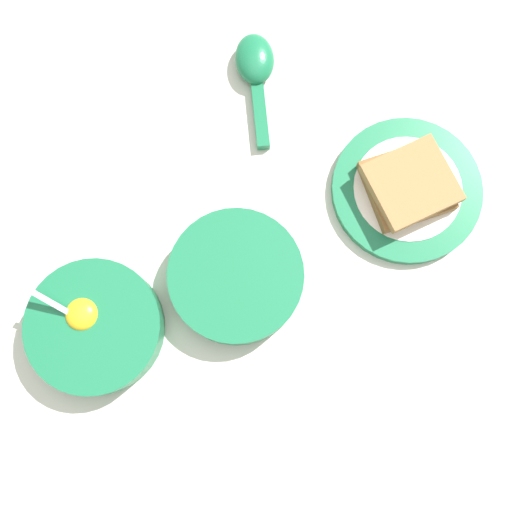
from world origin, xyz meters
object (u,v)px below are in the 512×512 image
Objects in this scene: congee_bowl at (236,277)px; soup_spoon at (255,68)px; egg_bowl at (95,327)px; toast_plate at (407,190)px; toast_sandwich at (409,185)px.

soup_spoon is at bearing -92.86° from congee_bowl.
egg_bowl is at bearing 21.84° from congee_bowl.
toast_plate is 0.03m from toast_sandwich.
egg_bowl is 0.43m from soup_spoon.
toast_sandwich is (-0.41, -0.20, 0.01)m from egg_bowl.
congee_bowl is (0.02, 0.30, 0.01)m from soup_spoon.
congee_bowl is (0.23, 0.13, 0.02)m from toast_plate.
congee_bowl is (-0.18, -0.07, -0.00)m from egg_bowl.
congee_bowl is at bearing -158.16° from egg_bowl.
egg_bowl reaches higher than toast_plate.
toast_sandwich reaches higher than congee_bowl.
soup_spoon is 0.97× the size of congee_bowl.
toast_plate is at bearing -166.54° from toast_sandwich.
soup_spoon is (0.22, -0.17, 0.01)m from toast_plate.
egg_bowl is at bearing 62.53° from soup_spoon.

